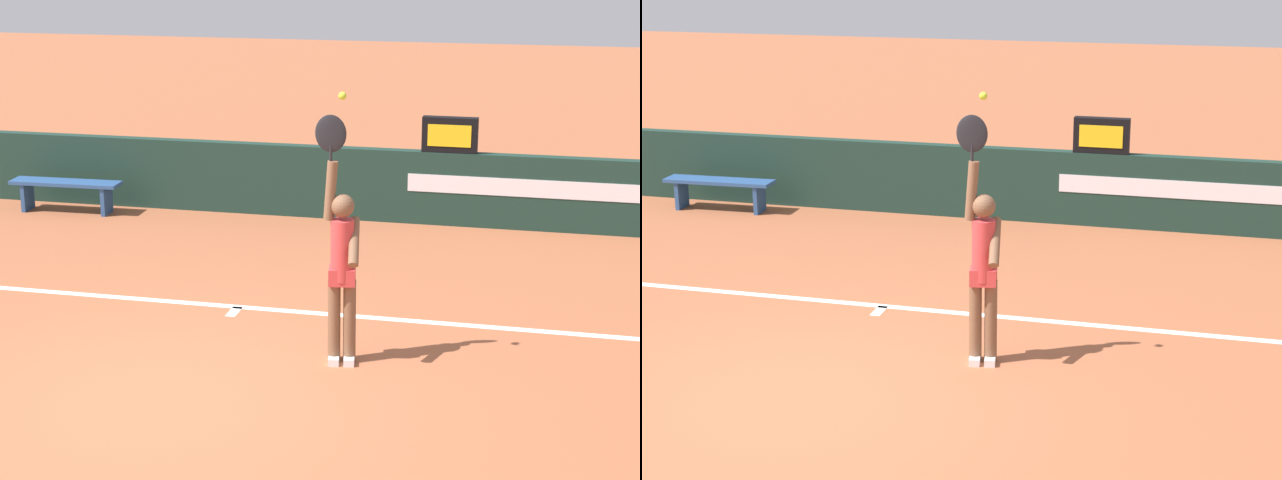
{
  "view_description": "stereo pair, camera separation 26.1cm",
  "coord_description": "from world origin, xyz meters",
  "views": [
    {
      "loc": [
        3.25,
        -7.83,
        3.95
      ],
      "look_at": [
        1.14,
        1.41,
        1.12
      ],
      "focal_mm": 59.06,
      "sensor_mm": 36.0,
      "label": 1
    },
    {
      "loc": [
        3.5,
        -7.77,
        3.95
      ],
      "look_at": [
        1.14,
        1.41,
        1.12
      ],
      "focal_mm": 59.06,
      "sensor_mm": 36.0,
      "label": 2
    }
  ],
  "objects": [
    {
      "name": "back_wall",
      "position": [
        0.01,
        6.23,
        0.51
      ],
      "size": [
        16.4,
        0.19,
        1.02
      ],
      "color": "#19332A",
      "rests_on": "ground"
    },
    {
      "name": "speed_display",
      "position": [
        1.84,
        6.23,
        1.26
      ],
      "size": [
        0.75,
        0.17,
        0.48
      ],
      "color": "black",
      "rests_on": "back_wall"
    },
    {
      "name": "tennis_player",
      "position": [
        1.39,
        1.2,
        0.98
      ],
      "size": [
        0.46,
        0.43,
        2.37
      ],
      "color": "brown",
      "rests_on": "ground"
    },
    {
      "name": "courtside_bench_near",
      "position": [
        -3.58,
        5.67,
        0.35
      ],
      "size": [
        1.61,
        0.41,
        0.46
      ],
      "color": "#2A4F88",
      "rests_on": "ground"
    },
    {
      "name": "court_lines",
      "position": [
        0.0,
        -0.14,
        0.0
      ],
      "size": [
        12.45,
        5.25,
        0.0
      ],
      "color": "white",
      "rests_on": "ground"
    },
    {
      "name": "ground_plane",
      "position": [
        0.0,
        0.0,
        0.0
      ],
      "size": [
        60.0,
        60.0,
        0.0
      ],
      "primitive_type": "plane",
      "color": "#A45937"
    },
    {
      "name": "tennis_ball",
      "position": [
        1.42,
        1.08,
        2.55
      ],
      "size": [
        0.07,
        0.07,
        0.07
      ],
      "color": "#C8E532"
    }
  ]
}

